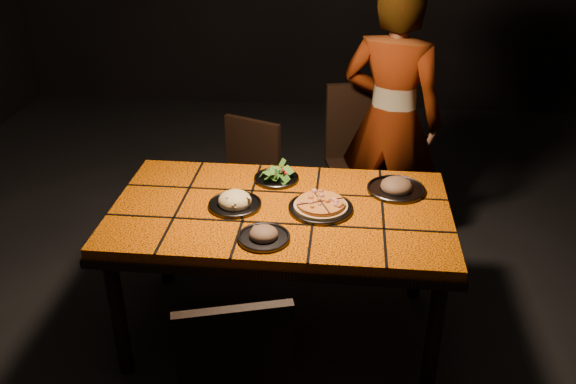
# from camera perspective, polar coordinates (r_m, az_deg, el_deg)

# --- Properties ---
(room_shell) EXTENTS (6.04, 7.04, 3.08)m
(room_shell) POSITION_cam_1_polar(r_m,az_deg,el_deg) (2.60, -0.77, 13.07)
(room_shell) COLOR black
(room_shell) RESTS_ON ground
(dining_table) EXTENTS (1.62, 0.92, 0.75)m
(dining_table) POSITION_cam_1_polar(r_m,az_deg,el_deg) (2.93, -0.67, -2.78)
(dining_table) COLOR #DD6507
(dining_table) RESTS_ON ground
(chair_near) EXTENTS (0.50, 0.50, 0.90)m
(chair_near) POSITION_cam_1_polar(r_m,az_deg,el_deg) (2.37, -5.02, -16.55)
(chair_near) COLOR black
(chair_near) RESTS_ON ground
(chair_far_left) EXTENTS (0.49, 0.49, 0.83)m
(chair_far_left) POSITION_cam_1_polar(r_m,az_deg,el_deg) (3.77, -3.99, 1.27)
(chair_far_left) COLOR black
(chair_far_left) RESTS_ON ground
(chair_far_right) EXTENTS (0.54, 0.54, 0.99)m
(chair_far_right) POSITION_cam_1_polar(r_m,az_deg,el_deg) (3.92, 7.03, 3.66)
(chair_far_right) COLOR black
(chair_far_right) RESTS_ON ground
(diner) EXTENTS (0.71, 0.58, 1.68)m
(diner) POSITION_cam_1_polar(r_m,az_deg,el_deg) (3.71, 9.63, 6.61)
(diner) COLOR brown
(diner) RESTS_ON ground
(plate_pizza) EXTENTS (0.33, 0.33, 0.04)m
(plate_pizza) POSITION_cam_1_polar(r_m,az_deg,el_deg) (2.87, 3.08, -1.36)
(plate_pizza) COLOR #333237
(plate_pizza) RESTS_ON dining_table
(plate_pasta) EXTENTS (0.25, 0.25, 0.08)m
(plate_pasta) POSITION_cam_1_polar(r_m,az_deg,el_deg) (2.90, -4.99, -0.95)
(plate_pasta) COLOR #333237
(plate_pasta) RESTS_ON dining_table
(plate_salad) EXTENTS (0.23, 0.23, 0.07)m
(plate_salad) POSITION_cam_1_polar(r_m,az_deg,el_deg) (3.13, -1.09, 1.55)
(plate_salad) COLOR #333237
(plate_salad) RESTS_ON dining_table
(plate_mushroom_a) EXTENTS (0.23, 0.23, 0.08)m
(plate_mushroom_a) POSITION_cam_1_polar(r_m,az_deg,el_deg) (2.64, -2.28, -4.06)
(plate_mushroom_a) COLOR #333237
(plate_mushroom_a) RESTS_ON dining_table
(plate_mushroom_b) EXTENTS (0.29, 0.29, 0.09)m
(plate_mushroom_b) POSITION_cam_1_polar(r_m,az_deg,el_deg) (3.07, 10.10, 0.52)
(plate_mushroom_b) COLOR #333237
(plate_mushroom_b) RESTS_ON dining_table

